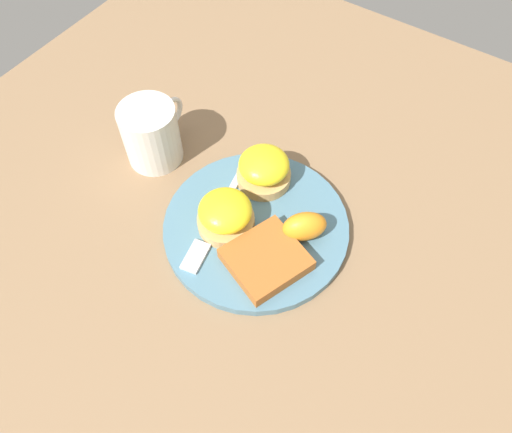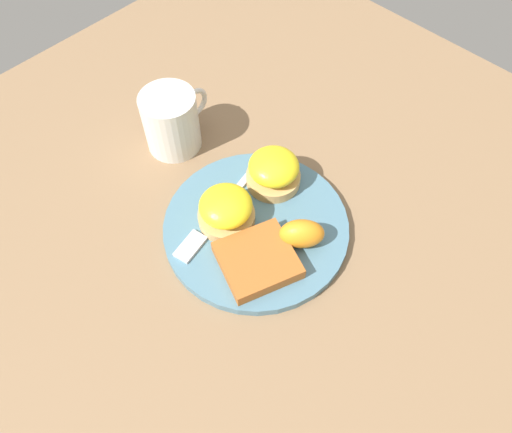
% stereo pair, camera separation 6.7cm
% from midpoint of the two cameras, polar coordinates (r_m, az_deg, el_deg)
% --- Properties ---
extents(ground_plane, '(1.10, 1.10, 0.00)m').
position_cam_midpoint_polar(ground_plane, '(0.70, -2.74, -1.74)').
color(ground_plane, '#846647').
extents(plate, '(0.26, 0.26, 0.01)m').
position_cam_midpoint_polar(plate, '(0.70, -2.76, -1.43)').
color(plate, slate).
rests_on(plate, ground_plane).
extents(sandwich_benedict_left, '(0.08, 0.08, 0.05)m').
position_cam_midpoint_polar(sandwich_benedict_left, '(0.71, -1.80, 5.26)').
color(sandwich_benedict_left, tan).
rests_on(sandwich_benedict_left, plate).
extents(sandwich_benedict_right, '(0.08, 0.08, 0.05)m').
position_cam_midpoint_polar(sandwich_benedict_right, '(0.67, -6.38, 0.02)').
color(sandwich_benedict_right, tan).
rests_on(sandwich_benedict_right, plate).
extents(hashbrown_patty, '(0.12, 0.12, 0.02)m').
position_cam_midpoint_polar(hashbrown_patty, '(0.65, -1.81, -5.15)').
color(hashbrown_patty, '#A55A24').
rests_on(hashbrown_patty, plate).
extents(orange_wedge, '(0.07, 0.07, 0.04)m').
position_cam_midpoint_polar(orange_wedge, '(0.66, 2.69, -1.36)').
color(orange_wedge, orange).
rests_on(orange_wedge, plate).
extents(fork, '(0.23, 0.06, 0.00)m').
position_cam_midpoint_polar(fork, '(0.70, -7.01, 0.14)').
color(fork, silver).
rests_on(fork, plate).
extents(cup, '(0.12, 0.08, 0.10)m').
position_cam_midpoint_polar(cup, '(0.77, -14.34, 8.97)').
color(cup, silver).
rests_on(cup, ground_plane).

